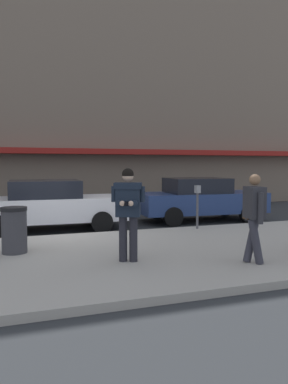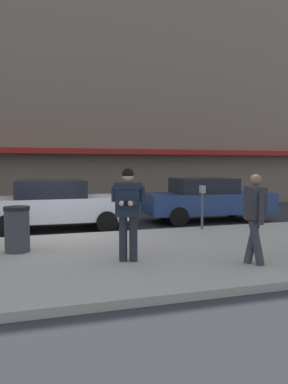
% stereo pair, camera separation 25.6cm
% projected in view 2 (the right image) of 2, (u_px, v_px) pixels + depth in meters
% --- Properties ---
extents(ground_plane, '(80.00, 80.00, 0.00)m').
position_uv_depth(ground_plane, '(63.00, 238.00, 10.34)').
color(ground_plane, '#2B2D30').
extents(sidewalk, '(32.00, 5.30, 0.14)m').
position_uv_depth(sidewalk, '(123.00, 257.00, 7.91)').
color(sidewalk, '#A8A399').
rests_on(sidewalk, ground).
extents(curb_paint_line, '(28.00, 0.12, 0.01)m').
position_uv_depth(curb_paint_line, '(98.00, 235.00, 10.68)').
color(curb_paint_line, silver).
rests_on(curb_paint_line, ground).
extents(storefront_facade, '(28.00, 4.70, 15.94)m').
position_uv_depth(storefront_facade, '(66.00, 42.00, 18.15)').
color(storefront_facade, '#756656').
rests_on(storefront_facade, ground).
extents(parked_sedan_mid, '(4.55, 2.02, 1.54)m').
position_uv_depth(parked_sedan_mid, '(56.00, 204.00, 11.51)').
color(parked_sedan_mid, silver).
rests_on(parked_sedan_mid, ground).
extents(parked_sedan_far, '(4.59, 2.11, 1.54)m').
position_uv_depth(parked_sedan_far, '(207.00, 199.00, 13.28)').
color(parked_sedan_far, navy).
rests_on(parked_sedan_far, ground).
extents(man_texting_on_phone, '(0.61, 0.65, 1.81)m').
position_uv_depth(man_texting_on_phone, '(128.00, 204.00, 7.18)').
color(man_texting_on_phone, '#23232B').
rests_on(man_texting_on_phone, sidewalk).
extents(pedestrian_with_bag, '(0.37, 0.72, 1.70)m').
position_uv_depth(pedestrian_with_bag, '(255.00, 213.00, 7.01)').
color(pedestrian_with_bag, '#33333D').
rests_on(pedestrian_with_bag, sidewalk).
extents(parking_meter, '(0.12, 0.18, 1.27)m').
position_uv_depth(parking_meter, '(202.00, 201.00, 10.86)').
color(parking_meter, '#4C4C51').
rests_on(parking_meter, sidewalk).
extents(trash_bin, '(0.55, 0.55, 0.98)m').
position_uv_depth(trash_bin, '(17.00, 229.00, 8.02)').
color(trash_bin, '#38383D').
rests_on(trash_bin, sidewalk).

